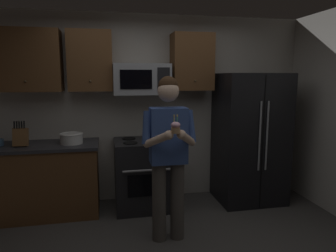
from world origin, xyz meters
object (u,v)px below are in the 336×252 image
Objects in this scene: microwave at (141,79)px; refrigerator at (250,138)px; cupcake at (176,127)px; person at (168,150)px; oven_range at (144,174)px; knife_block at (21,137)px; bowl_large_white at (72,138)px.

refrigerator is (1.50, -0.16, -0.82)m from microwave.
person is at bearing 90.00° from cupcake.
oven_range is at bearing 99.84° from person.
refrigerator reaches higher than cupcake.
knife_block is at bearing -178.87° from oven_range.
refrigerator is at bearing -0.92° from bowl_large_white.
bowl_large_white is at bearing 179.08° from refrigerator.
microwave is 4.26× the size of cupcake.
microwave is 2.31× the size of knife_block.
microwave reaches higher than cupcake.
refrigerator is at bearing -0.18° from knife_block.
refrigerator reaches higher than person.
oven_range is 1.26× the size of microwave.
microwave reaches higher than person.
cupcake is (0.16, -1.35, -0.43)m from microwave.
knife_block is (-3.00, 0.01, 0.14)m from refrigerator.
refrigerator is 2.41m from bowl_large_white.
bowl_large_white reaches higher than oven_range.
person reaches higher than oven_range.
bowl_large_white is (-0.91, -0.12, -0.73)m from microwave.
person is at bearing -81.30° from microwave.
person reaches higher than bowl_large_white.
knife_block is (-1.50, -0.03, 0.57)m from oven_range.
oven_range is 1.56m from refrigerator.
person is at bearing -27.77° from knife_block.
microwave is 1.17m from bowl_large_white.
knife_block is 0.18× the size of person.
knife_block reaches higher than bowl_large_white.
bowl_large_white is (-2.41, 0.04, 0.09)m from refrigerator.
bowl_large_white is at bearing 130.92° from cupcake.
person is at bearing -147.40° from refrigerator.
refrigerator is 1.02× the size of person.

